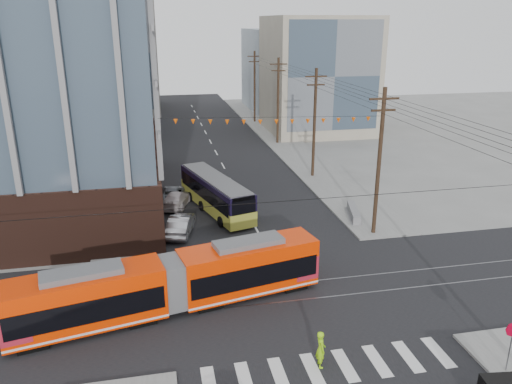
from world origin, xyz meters
TOP-DOWN VIEW (x-y plane):
  - ground at (0.00, 0.00)m, footprint 160.00×160.00m
  - bg_bldg_nw_near at (-17.00, 52.00)m, footprint 18.00×16.00m
  - bg_bldg_ne_near at (16.00, 48.00)m, footprint 14.00×14.00m
  - bg_bldg_nw_far at (-14.00, 72.00)m, footprint 16.00×18.00m
  - bg_bldg_ne_far at (18.00, 68.00)m, footprint 16.00×16.00m
  - utility_pole_far at (8.50, 56.00)m, footprint 0.30×0.30m
  - streetcar at (-6.85, 3.46)m, footprint 17.31×5.91m
  - city_bus at (-2.53, 18.37)m, footprint 5.17×10.85m
  - parked_car_silver at (-5.76, 14.05)m, footprint 2.65×4.76m
  - parked_car_white at (-5.75, 20.07)m, footprint 3.21×4.92m
  - parked_car_grey at (-6.04, 21.69)m, footprint 2.91×4.91m
  - pedestrian at (-0.37, -2.78)m, footprint 0.47×0.70m
  - stop_sign at (7.82, -4.97)m, footprint 0.85×0.85m
  - jersey_barrier at (8.30, 14.42)m, footprint 1.88×4.10m

SIDE VIEW (x-z plane):
  - ground at x=0.00m, z-range 0.00..0.00m
  - jersey_barrier at x=8.30m, z-range 0.00..0.80m
  - parked_car_grey at x=-6.04m, z-range 0.00..1.28m
  - parked_car_white at x=-5.75m, z-range 0.00..1.32m
  - parked_car_silver at x=-5.76m, z-range 0.00..1.49m
  - pedestrian at x=-0.37m, z-range 0.00..1.86m
  - stop_sign at x=7.82m, z-range 0.00..2.52m
  - city_bus at x=-2.53m, z-range 0.00..3.01m
  - streetcar at x=-6.85m, z-range 0.00..3.31m
  - utility_pole_far at x=8.50m, z-range 0.00..11.00m
  - bg_bldg_ne_far at x=18.00m, z-range 0.00..14.00m
  - bg_bldg_ne_near at x=16.00m, z-range 0.00..16.00m
  - bg_bldg_nw_near at x=-17.00m, z-range 0.00..18.00m
  - bg_bldg_nw_far at x=-14.00m, z-range 0.00..20.00m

